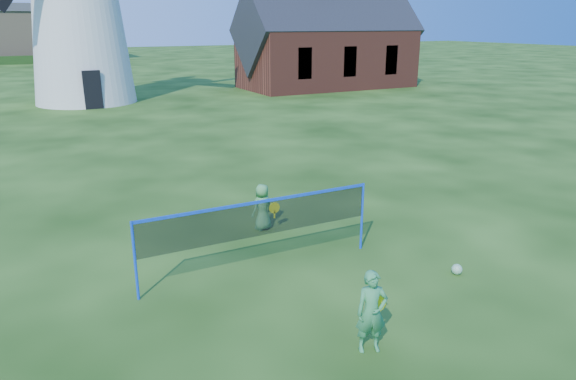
% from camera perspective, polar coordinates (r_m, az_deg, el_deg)
% --- Properties ---
extents(ground, '(220.00, 220.00, 0.00)m').
position_cam_1_polar(ground, '(11.26, 0.28, -8.13)').
color(ground, black).
rests_on(ground, ground).
extents(chapel, '(13.73, 6.66, 11.61)m').
position_cam_1_polar(chapel, '(42.74, 4.29, 15.44)').
color(chapel, brown).
rests_on(chapel, ground).
extents(badminton_net, '(5.05, 0.05, 1.55)m').
position_cam_1_polar(badminton_net, '(10.55, -3.06, -3.25)').
color(badminton_net, blue).
rests_on(badminton_net, ground).
extents(player_girl, '(0.70, 0.46, 1.35)m').
position_cam_1_polar(player_girl, '(8.37, 9.06, -12.94)').
color(player_girl, '#3A9154').
rests_on(player_girl, ground).
extents(player_boy, '(0.68, 0.50, 1.16)m').
position_cam_1_polar(player_boy, '(12.94, -2.78, -1.86)').
color(player_boy, '#4C9E53').
rests_on(player_boy, ground).
extents(play_ball, '(0.22, 0.22, 0.22)m').
position_cam_1_polar(play_ball, '(11.36, 17.86, -8.19)').
color(play_ball, green).
rests_on(play_ball, ground).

